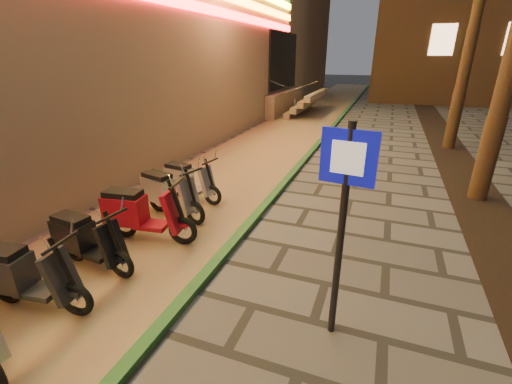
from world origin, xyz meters
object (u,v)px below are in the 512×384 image
at_px(pedestrian_sign, 343,207).
at_px(scooter_9, 187,180).
at_px(scooter_7, 139,213).
at_px(scooter_5, 22,275).
at_px(scooter_8, 167,193).
at_px(scooter_6, 85,240).

height_order(pedestrian_sign, scooter_9, pedestrian_sign).
distance_m(scooter_7, scooter_9, 1.95).
bearing_deg(scooter_9, scooter_5, -82.01).
distance_m(scooter_5, scooter_9, 3.97).
distance_m(scooter_7, scooter_8, 1.05).
bearing_deg(scooter_8, scooter_6, -79.56).
height_order(scooter_7, scooter_9, scooter_7).
relative_size(scooter_7, scooter_9, 1.14).
bearing_deg(scooter_6, scooter_8, 92.02).
xyz_separation_m(scooter_6, scooter_9, (0.04, 2.94, -0.01)).
xyz_separation_m(pedestrian_sign, scooter_8, (-3.74, 2.08, -1.16)).
height_order(scooter_5, scooter_7, scooter_7).
height_order(scooter_6, scooter_8, scooter_8).
bearing_deg(pedestrian_sign, scooter_9, 149.42).
distance_m(pedestrian_sign, scooter_7, 3.92).
bearing_deg(scooter_9, pedestrian_sign, -29.30).
height_order(scooter_5, scooter_8, scooter_8).
height_order(pedestrian_sign, scooter_7, pedestrian_sign).
relative_size(pedestrian_sign, scooter_5, 1.59).
height_order(pedestrian_sign, scooter_5, pedestrian_sign).
xyz_separation_m(scooter_6, scooter_8, (0.12, 2.04, 0.03)).
xyz_separation_m(scooter_5, scooter_7, (0.25, 2.02, 0.04)).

